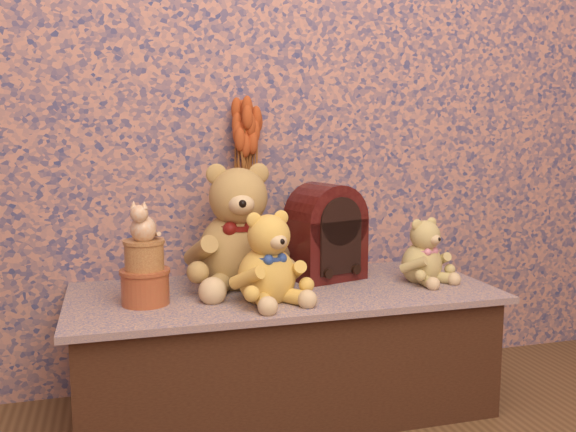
# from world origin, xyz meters

# --- Properties ---
(display_shelf) EXTENTS (1.31, 0.57, 0.39)m
(display_shelf) POSITION_xyz_m (0.00, 1.23, 0.20)
(display_shelf) COLOR #3D437D
(display_shelf) RESTS_ON ground
(teddy_large) EXTENTS (0.37, 0.43, 0.42)m
(teddy_large) POSITION_xyz_m (-0.13, 1.31, 0.60)
(teddy_large) COLOR olive
(teddy_large) RESTS_ON display_shelf
(teddy_medium) EXTENTS (0.29, 0.32, 0.29)m
(teddy_medium) POSITION_xyz_m (-0.08, 1.12, 0.53)
(teddy_medium) COLOR gold
(teddy_medium) RESTS_ON display_shelf
(teddy_small) EXTENTS (0.24, 0.26, 0.23)m
(teddy_small) POSITION_xyz_m (0.47, 1.20, 0.50)
(teddy_small) COLOR tan
(teddy_small) RESTS_ON display_shelf
(cathedral_radio) EXTENTS (0.27, 0.22, 0.32)m
(cathedral_radio) POSITION_xyz_m (0.18, 1.33, 0.55)
(cathedral_radio) COLOR #390B0A
(cathedral_radio) RESTS_ON display_shelf
(ceramic_vase) EXTENTS (0.13, 0.13, 0.19)m
(ceramic_vase) POSITION_xyz_m (-0.07, 1.43, 0.49)
(ceramic_vase) COLOR tan
(ceramic_vase) RESTS_ON display_shelf
(dried_stalks) EXTENTS (0.31, 0.31, 0.45)m
(dried_stalks) POSITION_xyz_m (-0.07, 1.43, 0.81)
(dried_stalks) COLOR #B1441C
(dried_stalks) RESTS_ON ceramic_vase
(biscuit_tin_lower) EXTENTS (0.18, 0.18, 0.10)m
(biscuit_tin_lower) POSITION_xyz_m (-0.43, 1.18, 0.44)
(biscuit_tin_lower) COLOR #B26E34
(biscuit_tin_lower) RESTS_ON display_shelf
(biscuit_tin_upper) EXTENTS (0.15, 0.15, 0.09)m
(biscuit_tin_upper) POSITION_xyz_m (-0.43, 1.18, 0.53)
(biscuit_tin_upper) COLOR tan
(biscuit_tin_upper) RESTS_ON biscuit_tin_lower
(cat_figurine) EXTENTS (0.12, 0.12, 0.12)m
(cat_figurine) POSITION_xyz_m (-0.43, 1.18, 0.63)
(cat_figurine) COLOR silver
(cat_figurine) RESTS_ON biscuit_tin_upper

